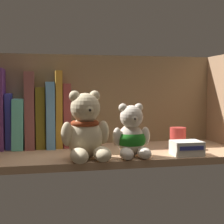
{
  "coord_description": "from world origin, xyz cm",
  "views": [
    {
      "loc": [
        -21.61,
        -97.95,
        20.8
      ],
      "look_at": [
        -1.19,
        0.0,
        13.74
      ],
      "focal_mm": 53.94,
      "sensor_mm": 36.0,
      "label": 1
    }
  ],
  "objects": [
    {
      "name": "small_product_box",
      "position": [
        18.08,
        -10.62,
        4.02
      ],
      "size": [
        8.18,
        6.67,
        4.03
      ],
      "color": "silver",
      "rests_on": "shelf_board"
    },
    {
      "name": "book_7",
      "position": [
        -13.99,
        11.95,
        12.13
      ],
      "size": [
        2.35,
        11.16,
        20.26
      ],
      "primitive_type": "cube",
      "color": "brown",
      "rests_on": "shelf_board"
    },
    {
      "name": "pillar_candle",
      "position": [
        19.89,
        -0.47,
        5.29
      ],
      "size": [
        5.04,
        5.04,
        6.58
      ],
      "primitive_type": "cylinder",
      "color": "#C63833",
      "rests_on": "shelf_board"
    },
    {
      "name": "shelf_back_panel",
      "position": [
        0.0,
        15.56,
        16.0
      ],
      "size": [
        77.03,
        1.2,
        32.01
      ],
      "primitive_type": "cube",
      "color": "olive",
      "rests_on": "ground"
    },
    {
      "name": "book_1",
      "position": [
        -31.81,
        11.95,
        10.58
      ],
      "size": [
        1.72,
        10.23,
        17.16
      ],
      "primitive_type": "cube",
      "color": "#3E43B6",
      "rests_on": "shelf_board"
    },
    {
      "name": "book_2",
      "position": [
        -28.93,
        11.95,
        9.73
      ],
      "size": [
        3.78,
        14.01,
        15.54
      ],
      "primitive_type": "cube",
      "rotation": [
        0.0,
        0.02,
        0.0
      ],
      "color": "#5FCABD",
      "rests_on": "shelf_board"
    },
    {
      "name": "teddy_bear_larger",
      "position": [
        -10.38,
        -10.28,
        9.77
      ],
      "size": [
        13.49,
        13.96,
        18.21
      ],
      "color": "beige",
      "rests_on": "shelf_board"
    },
    {
      "name": "book_3",
      "position": [
        -25.43,
        11.95,
        13.92
      ],
      "size": [
        2.98,
        13.43,
        23.83
      ],
      "primitive_type": "cube",
      "color": "brown",
      "rests_on": "shelf_board"
    },
    {
      "name": "book_4",
      "position": [
        -22.22,
        11.95,
        11.54
      ],
      "size": [
        2.84,
        11.91,
        19.08
      ],
      "primitive_type": "cube",
      "color": "brown",
      "rests_on": "shelf_board"
    },
    {
      "name": "book_0",
      "position": [
        -34.39,
        11.95,
        14.4
      ],
      "size": [
        2.85,
        13.45,
        24.8
      ],
      "primitive_type": "cube",
      "color": "#623279",
      "rests_on": "shelf_board"
    },
    {
      "name": "book_6",
      "position": [
        -16.48,
        11.95,
        14.13
      ],
      "size": [
        2.18,
        11.67,
        24.27
      ],
      "primitive_type": "cube",
      "rotation": [
        0.0,
        0.01,
        0.0
      ],
      "color": "#B97E26",
      "rests_on": "shelf_board"
    },
    {
      "name": "book_5",
      "position": [
        -19.15,
        11.95,
        12.39
      ],
      "size": [
        2.71,
        14.29,
        20.77
      ],
      "primitive_type": "cube",
      "color": "#5891C5",
      "rests_on": "shelf_board"
    },
    {
      "name": "shelf_board",
      "position": [
        0.0,
        0.0,
        1.0
      ],
      "size": [
        74.63,
        29.93,
        2.0
      ],
      "primitive_type": "cube",
      "color": "#A87F5B",
      "rests_on": "ground"
    },
    {
      "name": "teddy_bear_smaller",
      "position": [
        2.32,
        -9.4,
        7.77
      ],
      "size": [
        10.67,
        11.11,
        14.68
      ],
      "color": "beige",
      "rests_on": "shelf_board"
    }
  ]
}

